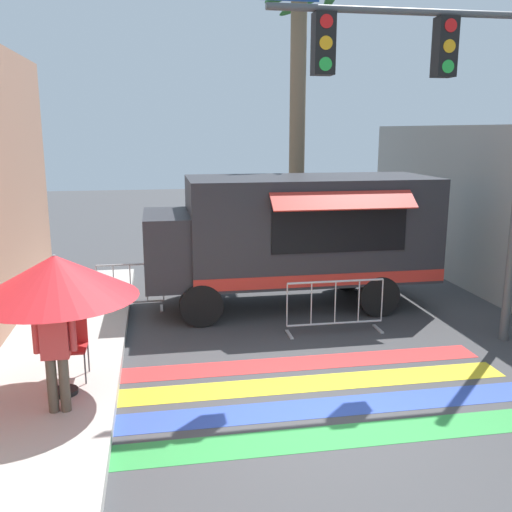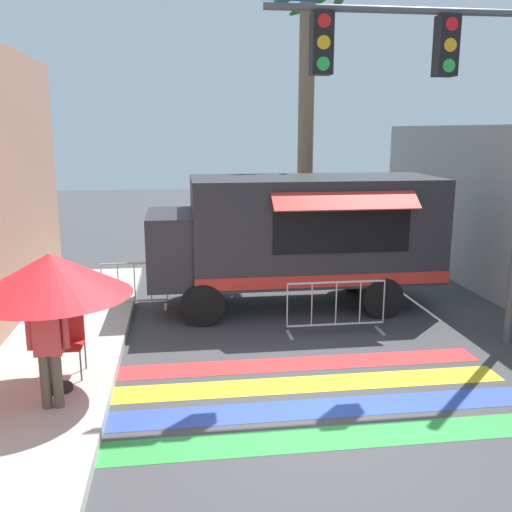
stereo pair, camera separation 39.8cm
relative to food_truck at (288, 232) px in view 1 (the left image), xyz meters
The scene contains 10 objects.
ground_plane 5.07m from the food_truck, 98.54° to the right, with size 60.00×60.00×0.00m, color #424244.
crosswalk_painted 4.55m from the food_truck, 99.65° to the right, with size 6.40×2.84×0.01m.
food_truck is the anchor object (origin of this frame).
traffic_signal_pole 4.20m from the food_truck, 54.53° to the right, with size 4.57×0.29×5.99m.
patio_umbrella 5.60m from the food_truck, 136.04° to the right, with size 2.13×2.13×1.94m.
folding_chair 5.26m from the food_truck, 140.27° to the right, with size 0.45×0.45×0.90m.
vendor_person 5.97m from the food_truck, 132.42° to the right, with size 0.53×0.21×1.56m.
barricade_front 2.15m from the food_truck, 74.78° to the right, with size 1.85×0.44×1.01m.
barricade_side 3.49m from the food_truck, behind, with size 1.36×0.44×1.01m.
palm_tree 4.79m from the food_truck, 73.01° to the left, with size 2.06×2.11×7.50m.
Camera 1 is at (-1.99, -6.67, 3.70)m, focal length 40.00 mm.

